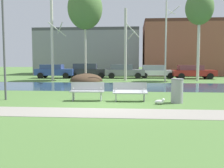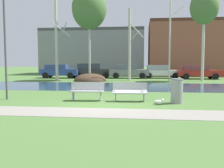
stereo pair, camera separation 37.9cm
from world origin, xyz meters
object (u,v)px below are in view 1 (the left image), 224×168
Objects in this scene: trash_bin at (177,90)px; streetlamp at (3,17)px; parked_wagon_fourth_white at (156,71)px; parked_suv_fifth_red at (193,72)px; parked_sedan_second_dark at (88,70)px; parked_hatch_third_grey at (124,71)px; bench_right at (130,91)px; bench_left at (87,91)px; seagull at (160,102)px; parked_van_nearest_blue at (54,71)px.

trash_bin is 0.18× the size of streetlamp.
parked_suv_fifth_red is (3.81, -0.90, 0.01)m from parked_wagon_fourth_white.
parked_sedan_second_dark reaches higher than parked_suv_fifth_red.
parked_hatch_third_grey reaches higher than parked_suv_fifth_red.
parked_wagon_fourth_white is at bearing 88.65° from trash_bin.
trash_bin reaches higher than bench_right.
streetlamp is at bearing 178.14° from trash_bin.
parked_sedan_second_dark is at bearing 106.54° from bench_right.
bench_right is 6.97m from streetlamp.
streetlamp is 1.41× the size of parked_wagon_fourth_white.
streetlamp reaches higher than trash_bin.
trash_bin is at bearing -9.23° from bench_right.
streetlamp is 17.39m from parked_sedan_second_dark.
parked_sedan_second_dark is at bearing 100.08° from bench_left.
parked_sedan_second_dark is 1.07× the size of parked_hatch_third_grey.
bench_right is (2.03, 0.00, 0.00)m from bench_left.
parked_wagon_fourth_white is (7.57, 0.16, -0.07)m from parked_sedan_second_dark.
seagull is at bearing -14.71° from bench_left.
streetlamp is 1.44× the size of parked_van_nearest_blue.
parked_suv_fifth_red reaches higher than trash_bin.
parked_hatch_third_grey is at bearing -4.54° from parked_sedan_second_dark.
parked_sedan_second_dark is at bearing 176.27° from parked_suv_fifth_red.
bench_left is 16.71m from parked_hatch_third_grey.
streetlamp is 1.41× the size of parked_hatch_third_grey.
parked_hatch_third_grey is 3.52m from parked_wagon_fourth_white.
streetlamp is at bearing 173.80° from seagull.
parked_wagon_fourth_white is 3.92m from parked_suv_fifth_red.
trash_bin is at bearing 33.31° from seagull.
parked_wagon_fourth_white is at bearing 86.13° from seagull.
seagull is 0.11× the size of parked_hatch_third_grey.
bench_left is 2.03m from bench_right.
parked_van_nearest_blue is 14.92m from parked_suv_fifth_red.
parked_van_nearest_blue is 0.98× the size of parked_wagon_fourth_white.
parked_van_nearest_blue is at bearing 118.05° from bench_right.
trash_bin is at bearing -1.86° from streetlamp.
trash_bin is 0.25× the size of parked_wagon_fourth_white.
parked_sedan_second_dark reaches higher than parked_wagon_fourth_white.
bench_right is 0.36× the size of parked_suv_fifth_red.
parked_suv_fifth_red is at bearing 68.71° from bench_right.
parked_sedan_second_dark reaches higher than parked_hatch_third_grey.
bench_right is 16.70m from parked_hatch_third_grey.
parked_hatch_third_grey is (-0.96, 16.67, 0.32)m from bench_right.
parked_sedan_second_dark is (-3.02, 16.99, 0.36)m from bench_left.
parked_wagon_fourth_white reaches higher than trash_bin.
bench_right is 3.44× the size of seagull.
seagull is 19.67m from parked_van_nearest_blue.
parked_suv_fifth_red is at bearing 73.63° from seagull.
bench_right is 17.73m from parked_sedan_second_dark.
bench_right is at bearing -61.95° from parked_van_nearest_blue.
bench_left and bench_right have the same top height.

